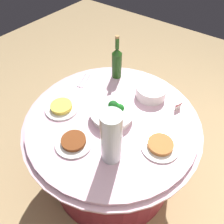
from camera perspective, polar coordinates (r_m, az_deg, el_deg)
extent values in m
plane|color=tan|center=(1.99, 0.00, -15.61)|extent=(6.00, 6.00, 0.00)
cylinder|color=maroon|center=(1.69, 0.00, -10.28)|extent=(1.01, 1.01, 0.69)
cylinder|color=#E0B2C6|center=(1.41, 0.00, -2.49)|extent=(1.16, 1.16, 0.02)
cylinder|color=#E0B2C6|center=(1.39, 0.00, -1.82)|extent=(1.10, 1.10, 0.03)
cylinder|color=white|center=(1.36, 0.10, -0.76)|extent=(0.26, 0.26, 0.05)
cylinder|color=white|center=(1.33, 0.10, 0.13)|extent=(0.28, 0.28, 0.01)
sphere|color=#19561E|center=(1.35, 0.31, 1.77)|extent=(0.06, 0.06, 0.06)
sphere|color=#19681E|center=(1.34, 0.06, 1.30)|extent=(0.05, 0.05, 0.05)
sphere|color=#19821E|center=(1.28, -1.77, -1.11)|extent=(0.06, 0.06, 0.06)
sphere|color=#19691E|center=(1.34, 2.19, 1.06)|extent=(0.05, 0.05, 0.05)
sphere|color=#19721E|center=(1.32, 0.41, 0.65)|extent=(0.05, 0.05, 0.05)
sphere|color=#19721E|center=(1.29, 0.21, -1.16)|extent=(0.05, 0.05, 0.05)
sphere|color=#197F1E|center=(1.35, 1.10, 1.68)|extent=(0.05, 0.05, 0.05)
sphere|color=#196D1E|center=(1.31, 1.77, -0.21)|extent=(0.04, 0.04, 0.04)
sphere|color=#19671E|center=(1.28, -0.11, -1.76)|extent=(0.05, 0.05, 0.05)
sphere|color=#196B1E|center=(1.32, 0.23, 0.33)|extent=(0.04, 0.04, 0.04)
cylinder|color=white|center=(1.54, 10.24, 4.46)|extent=(0.21, 0.21, 0.01)
cylinder|color=white|center=(1.53, 10.29, 4.73)|extent=(0.21, 0.21, 0.01)
cylinder|color=white|center=(1.53, 10.33, 5.01)|extent=(0.21, 0.21, 0.01)
cylinder|color=white|center=(1.52, 10.38, 5.29)|extent=(0.21, 0.21, 0.01)
cylinder|color=white|center=(1.51, 10.43, 5.57)|extent=(0.21, 0.21, 0.01)
cylinder|color=white|center=(1.51, 10.49, 5.85)|extent=(0.21, 0.21, 0.01)
cylinder|color=white|center=(1.50, 10.54, 6.14)|extent=(0.21, 0.21, 0.01)
cylinder|color=white|center=(1.49, 10.59, 6.42)|extent=(0.21, 0.21, 0.01)
cylinder|color=#1F4B15|center=(1.63, 1.29, 12.37)|extent=(0.07, 0.07, 0.20)
cone|color=#1F4B15|center=(1.57, 1.36, 15.97)|extent=(0.07, 0.07, 0.04)
cylinder|color=#1F4B15|center=(1.54, 1.40, 17.89)|extent=(0.03, 0.03, 0.08)
cylinder|color=#B2844C|center=(1.51, 1.44, 19.47)|extent=(0.03, 0.03, 0.02)
cylinder|color=silver|center=(1.06, -0.18, -7.01)|extent=(0.11, 0.11, 0.34)
sphere|color=#E5B26B|center=(1.16, -0.80, -11.42)|extent=(0.06, 0.06, 0.06)
sphere|color=#E5B26B|center=(1.17, 0.88, -10.83)|extent=(0.06, 0.06, 0.06)
sphere|color=#E5B26B|center=(1.18, -0.56, -9.93)|extent=(0.06, 0.06, 0.06)
sphere|color=#72C64C|center=(1.12, -0.22, -10.19)|extent=(0.06, 0.06, 0.06)
sphere|color=#72C64C|center=(1.13, 0.79, -8.88)|extent=(0.06, 0.06, 0.06)
sphere|color=#72C64C|center=(1.13, -1.07, -8.81)|extent=(0.06, 0.06, 0.06)
sphere|color=red|center=(1.07, 0.42, -8.52)|extent=(0.06, 0.06, 0.06)
sphere|color=red|center=(1.09, 0.35, -6.94)|extent=(0.06, 0.06, 0.06)
sphere|color=red|center=(1.08, -1.30, -7.76)|extent=(0.06, 0.06, 0.06)
cylinder|color=silver|center=(1.67, -8.11, 8.54)|extent=(0.15, 0.06, 0.01)
cylinder|color=silver|center=(1.65, -6.95, 8.34)|extent=(0.15, 0.06, 0.01)
sphere|color=silver|center=(1.60, -8.62, 6.71)|extent=(0.01, 0.01, 0.01)
cylinder|color=white|center=(1.46, -13.28, 0.96)|extent=(0.22, 0.22, 0.01)
cylinder|color=#F2D14C|center=(1.45, -13.42, 1.52)|extent=(0.14, 0.14, 0.03)
cylinder|color=white|center=(1.26, 12.68, -8.95)|extent=(0.22, 0.22, 0.01)
cylinder|color=#B77038|center=(1.25, 12.82, -8.46)|extent=(0.15, 0.15, 0.03)
cylinder|color=white|center=(1.27, -10.16, -8.03)|extent=(0.22, 0.22, 0.01)
cylinder|color=brown|center=(1.25, -10.26, -7.56)|extent=(0.14, 0.14, 0.02)
cube|color=white|center=(1.47, 17.29, 1.45)|extent=(0.05, 0.02, 0.05)
cube|color=maroon|center=(1.46, 17.44, 1.93)|extent=(0.05, 0.03, 0.01)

